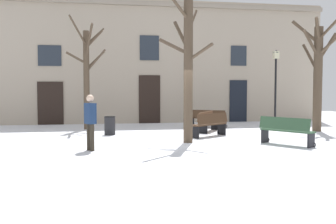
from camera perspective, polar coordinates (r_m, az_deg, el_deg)
The scene contains 12 objects.
ground_plane at distance 14.28m, azimuth 1.07°, elevation -4.18°, with size 31.88×31.88×0.00m, color white.
building_facade at distance 21.81m, azimuth -2.93°, elevation 7.26°, with size 19.92×0.60×6.58m.
tree_foreground at distance 18.71m, azimuth -11.42°, elevation 5.37°, with size 1.80×1.40×4.99m.
tree_left_of_center at distance 18.62m, azimuth 20.45°, elevation 5.43°, with size 1.72×2.46×4.97m.
tree_near_facade at distance 13.89m, azimuth 2.77°, elevation 6.80°, with size 1.80×1.58×5.19m.
streetlamp at distance 20.41m, azimuth 15.00°, elevation 4.44°, with size 0.30×0.30×3.74m.
litter_bin at distance 16.37m, azimuth -8.24°, elevation -1.91°, with size 0.46×0.46×0.75m.
bench_near_lamp at distance 15.69m, azimuth 5.96°, elevation -1.73°, with size 1.71×1.38×0.91m.
bench_back_to_back_right at distance 17.47m, azimuth 5.70°, elevation -1.31°, with size 1.38×1.73×0.86m.
bench_facing_shops at distance 13.86m, azimuth 16.38°, elevation -2.50°, with size 1.38×1.78×0.93m.
bench_far_corner at distance 19.25m, azimuth 5.68°, elevation -0.87°, with size 1.71×1.31×0.85m.
person_crossing_plaza at distance 12.32m, azimuth -10.95°, elevation -1.07°, with size 0.38×0.44×1.69m.
Camera 1 is at (-2.77, -13.88, 1.90)m, focal length 43.04 mm.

